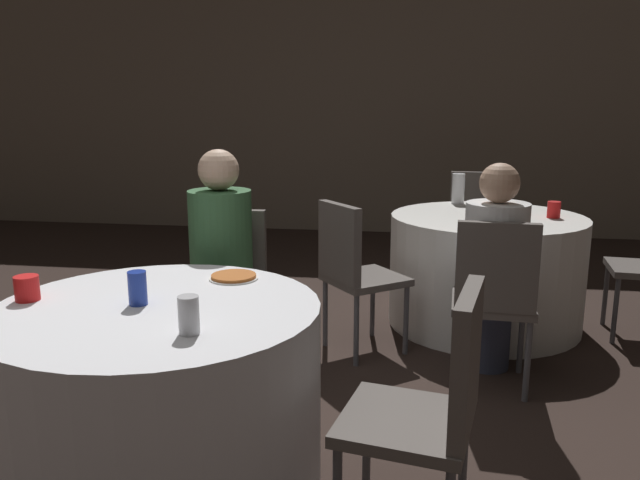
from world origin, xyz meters
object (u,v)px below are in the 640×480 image
Objects in this scene: chair_near_north at (227,280)px; chair_far_north at (474,217)px; table_near at (162,399)px; chair_far_southwest at (352,264)px; chair_near_east at (435,398)px; pizza_plate_near at (234,277)px; table_far at (485,270)px; person_green_jacket at (218,275)px; soda_can_blue at (138,288)px; bottle_far at (458,189)px; person_white_shirt at (493,273)px; soda_can_silver at (189,315)px; chair_far_south at (494,290)px.

chair_near_north is 1.00× the size of chair_far_north.
chair_far_southwest reaches higher than table_near.
chair_near_east and chair_far_north have the same top height.
pizza_plate_near is at bearing 65.79° from chair_near_east.
chair_far_southwest is 1.12m from pizza_plate_near.
person_green_jacket is at bearing -139.20° from table_far.
chair_near_east is 1.09m from soda_can_blue.
chair_near_north and chair_near_east have the same top height.
chair_near_east is 1.44m from person_green_jacket.
table_far is at bearing -71.64° from bottle_far.
chair_near_north is at bearing 56.08° from chair_far_north.
table_near is 9.56× the size of soda_can_blue.
person_green_jacket is at bearing -161.35° from person_white_shirt.
soda_can_silver reaches higher than table_near.
soda_can_silver is (0.04, -0.62, 0.05)m from pizza_plate_near.
chair_near_east is 1.25m from chair_far_south.
pizza_plate_near reaches higher than table_far.
soda_can_silver and soda_can_blue have the same top height.
table_near is 1.66m from chair_far_south.
table_far is 1.77m from chair_near_north.
person_green_jacket is 1.40m from person_white_shirt.
person_white_shirt reaches higher than chair_far_southwest.
chair_far_south is at bearing -93.91° from table_far.
chair_near_east is 0.77× the size of person_white_shirt.
soda_can_silver is (-0.76, -0.06, 0.25)m from chair_near_east.
pizza_plate_near is 0.93× the size of bottle_far.
bottle_far is (-0.17, -0.54, 0.30)m from chair_far_north.
chair_far_southwest is at bearing -148.79° from chair_near_north.
chair_near_north is 0.73× the size of person_green_jacket.
table_near is at bearing 66.41° from chair_far_north.
person_green_jacket is at bearing -168.08° from chair_far_south.
soda_can_silver is (-0.34, -1.65, 0.25)m from chair_far_southwest.
pizza_plate_near is 1.65× the size of soda_can_silver.
table_far is (1.36, 2.05, 0.00)m from table_near.
chair_far_north is at bearing 66.01° from pizza_plate_near.
pizza_plate_near is at bearing -58.87° from chair_far_southwest.
bottle_far is (0.64, 1.13, 0.30)m from chair_far_southwest.
chair_far_southwest is (-0.81, -0.64, 0.17)m from table_far.
soda_can_blue is (-1.36, -1.02, 0.25)m from chair_far_south.
table_near is 1.32× the size of chair_near_east.
pizza_plate_near reaches higher than table_near.
chair_near_east is at bearing -10.87° from table_near.
chair_near_east reaches higher than pizza_plate_near.
table_near is at bearing 90.00° from person_green_jacket.
person_green_jacket is at bearing 103.42° from soda_can_silver.
bottle_far is at bearing 112.00° from chair_far_southwest.
bottle_far is at bearing 98.33° from person_white_shirt.
chair_near_east is 1.00× the size of chair_far_north.
soda_can_silver is at bearing -50.08° from chair_far_southwest.
chair_far_north is 1.89m from person_white_shirt.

